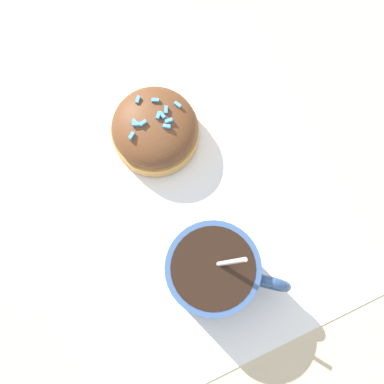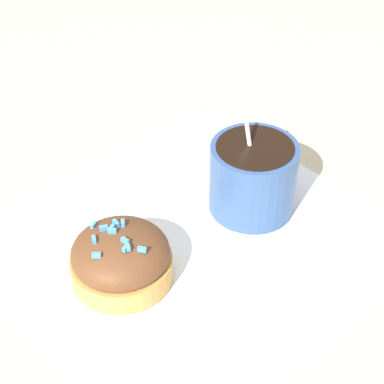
# 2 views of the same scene
# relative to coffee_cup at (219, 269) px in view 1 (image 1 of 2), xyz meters

# --- Properties ---
(ground_plane) EXTENTS (3.00, 3.00, 0.00)m
(ground_plane) POSITION_rel_coffee_cup_xyz_m (0.08, 0.01, -0.04)
(ground_plane) COLOR #C6B793
(paper_napkin) EXTENTS (0.35, 0.33, 0.00)m
(paper_napkin) POSITION_rel_coffee_cup_xyz_m (0.08, 0.01, -0.04)
(paper_napkin) COLOR white
(paper_napkin) RESTS_ON ground_plane
(coffee_cup) EXTENTS (0.08, 0.10, 0.11)m
(coffee_cup) POSITION_rel_coffee_cup_xyz_m (0.00, 0.00, 0.00)
(coffee_cup) COLOR #335184
(coffee_cup) RESTS_ON paper_napkin
(frosted_pastry) EXTENTS (0.09, 0.09, 0.05)m
(frosted_pastry) POSITION_rel_coffee_cup_xyz_m (0.15, 0.01, -0.02)
(frosted_pastry) COLOR #D19347
(frosted_pastry) RESTS_ON paper_napkin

